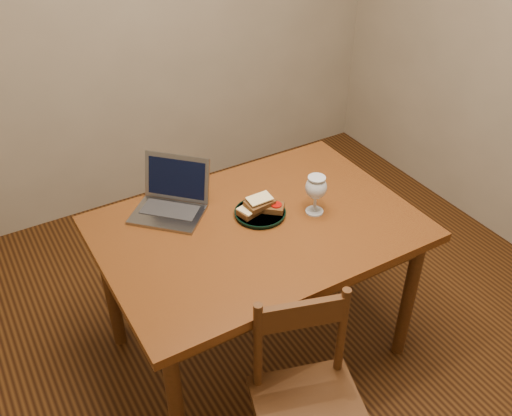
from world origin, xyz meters
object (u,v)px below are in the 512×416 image
plate (260,213)px  table (258,241)px  chair (309,396)px  milk_glass (316,195)px  laptop (172,197)px

plate → table: bearing=-127.1°
plate → chair: bearing=-106.8°
table → plate: (0.04, 0.06, 0.09)m
plate → milk_glass: bearing=-25.1°
plate → laptop: 0.38m
plate → laptop: laptop is taller
table → plate: 0.12m
chair → milk_glass: size_ratio=2.69×
table → milk_glass: (0.25, -0.04, 0.17)m
table → chair: chair is taller
chair → laptop: size_ratio=1.21×
table → plate: size_ratio=5.92×
table → laptop: laptop is taller
chair → milk_glass: (0.42, 0.58, 0.38)m
chair → laptop: laptop is taller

